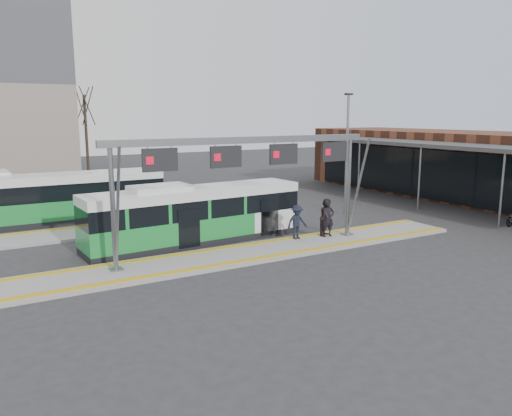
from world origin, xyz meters
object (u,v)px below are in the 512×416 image
Objects in this scene: passenger_a at (328,218)px; passenger_b at (327,217)px; hero_bus at (195,215)px; gantry at (250,160)px; passenger_c at (297,222)px.

passenger_a is 0.97× the size of passenger_b.
hero_bus is at bearing 163.42° from passenger_a.
passenger_a is at bearing -27.41° from hero_bus.
gantry is at bearing 154.04° from passenger_b.
passenger_a is 1.73m from passenger_c.
gantry is 1.16× the size of hero_bus.
hero_bus is (-1.42, 3.03, -2.91)m from gantry.
passenger_b is 1.78m from passenger_c.
passenger_c is at bearing -31.58° from hero_bus.
passenger_b reaches higher than passenger_c.
passenger_b is at bearing 75.88° from passenger_a.
passenger_c is at bearing 143.55° from passenger_b.
hero_bus is 5.82× the size of passenger_b.
passenger_b reaches higher than passenger_a.
passenger_a reaches higher than passenger_c.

